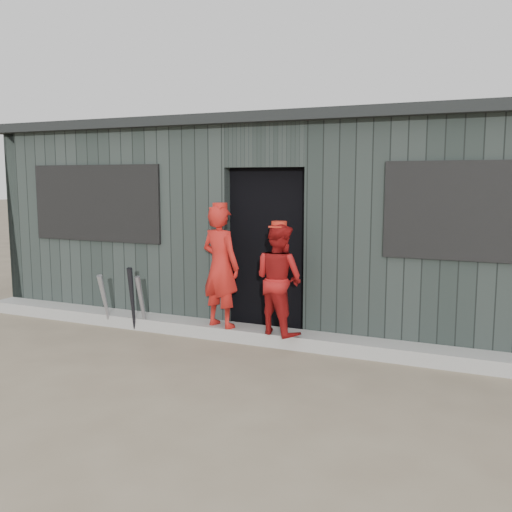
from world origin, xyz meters
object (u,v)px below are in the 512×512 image
at_px(bat_left, 105,301).
at_px(player_red_left, 220,266).
at_px(bat_right, 132,299).
at_px(player_grey_back, 320,280).
at_px(bat_mid, 142,304).
at_px(player_red_right, 279,279).
at_px(dugout, 305,221).

bearing_deg(bat_left, player_red_left, 6.57).
distance_m(bat_right, player_grey_back, 2.31).
xyz_separation_m(player_red_left, player_grey_back, (1.00, 0.67, -0.19)).
height_order(bat_mid, player_red_right, player_red_right).
bearing_deg(bat_mid, player_red_right, 3.38).
bearing_deg(dugout, player_red_right, -80.13).
xyz_separation_m(player_red_right, player_grey_back, (0.26, 0.70, -0.10)).
bearing_deg(player_red_right, bat_left, 26.06).
xyz_separation_m(bat_left, player_grey_back, (2.54, 0.85, 0.31)).
height_order(player_red_right, dugout, dugout).
bearing_deg(bat_left, player_grey_back, 18.57).
distance_m(bat_right, player_red_right, 1.91).
height_order(bat_right, player_red_right, player_red_right).
relative_size(bat_right, dugout, 0.10).
bearing_deg(player_grey_back, bat_mid, 4.80).
xyz_separation_m(player_red_left, dugout, (0.43, 1.76, 0.43)).
distance_m(player_red_left, player_red_right, 0.74).
relative_size(player_grey_back, dugout, 0.16).
xyz_separation_m(bat_right, player_red_right, (1.87, 0.14, 0.36)).
bearing_deg(player_red_right, dugout, -58.02).
xyz_separation_m(player_red_right, dugout, (-0.31, 1.78, 0.52)).
bearing_deg(bat_mid, player_grey_back, 21.58).
bearing_deg(bat_left, bat_mid, 5.89).
xyz_separation_m(bat_left, dugout, (1.97, 1.93, 0.93)).
distance_m(bat_left, player_red_right, 2.32).
bearing_deg(player_red_right, player_red_left, 20.53).
xyz_separation_m(bat_left, player_red_right, (2.28, 0.16, 0.41)).
bearing_deg(bat_right, player_red_right, 4.36).
distance_m(player_red_right, dugout, 1.88).
relative_size(bat_left, player_red_left, 0.51).
xyz_separation_m(bat_mid, player_grey_back, (2.02, 0.80, 0.31)).
distance_m(bat_right, player_red_left, 1.24).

